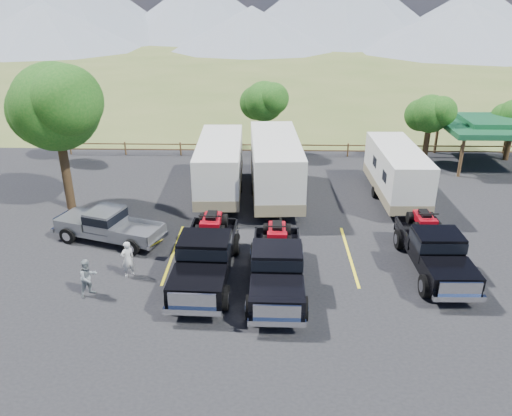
{
  "coord_description": "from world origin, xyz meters",
  "views": [
    {
      "loc": [
        -1.75,
        -15.86,
        11.12
      ],
      "look_at": [
        -2.26,
        5.64,
        1.6
      ],
      "focal_mm": 35.0,
      "sensor_mm": 36.0,
      "label": 1
    }
  ],
  "objects_px": {
    "rig_left": "(206,254)",
    "trailer_center": "(275,167)",
    "trailer_right": "(396,173)",
    "rig_center": "(277,264)",
    "trailer_left": "(220,167)",
    "pickup_silver": "(109,225)",
    "tree_big_nw": "(55,107)",
    "person_b": "(88,277)",
    "person_a": "(128,259)",
    "rig_right": "(434,248)",
    "pavilion": "(490,125)"
  },
  "relations": [
    {
      "from": "tree_big_nw",
      "to": "trailer_center",
      "type": "relative_size",
      "value": 0.79
    },
    {
      "from": "pavilion",
      "to": "rig_center",
      "type": "xyz_separation_m",
      "value": [
        -14.33,
        -15.65,
        -1.73
      ]
    },
    {
      "from": "rig_right",
      "to": "trailer_right",
      "type": "height_order",
      "value": "trailer_right"
    },
    {
      "from": "pavilion",
      "to": "rig_left",
      "type": "distance_m",
      "value": 22.88
    },
    {
      "from": "rig_left",
      "to": "tree_big_nw",
      "type": "bearing_deg",
      "value": 142.09
    },
    {
      "from": "pavilion",
      "to": "rig_right",
      "type": "distance_m",
      "value": 16.13
    },
    {
      "from": "trailer_center",
      "to": "tree_big_nw",
      "type": "bearing_deg",
      "value": -174.44
    },
    {
      "from": "rig_right",
      "to": "person_b",
      "type": "xyz_separation_m",
      "value": [
        -14.01,
        -2.34,
        -0.21
      ]
    },
    {
      "from": "pavilion",
      "to": "rig_right",
      "type": "xyz_separation_m",
      "value": [
        -7.65,
        -14.09,
        -1.76
      ]
    },
    {
      "from": "tree_big_nw",
      "to": "rig_left",
      "type": "xyz_separation_m",
      "value": [
        8.32,
        -6.98,
        -4.49
      ]
    },
    {
      "from": "rig_left",
      "to": "trailer_right",
      "type": "xyz_separation_m",
      "value": [
        9.72,
        8.6,
        0.51
      ]
    },
    {
      "from": "person_a",
      "to": "rig_left",
      "type": "bearing_deg",
      "value": 139.72
    },
    {
      "from": "tree_big_nw",
      "to": "person_b",
      "type": "xyz_separation_m",
      "value": [
        3.89,
        -8.45,
        -4.78
      ]
    },
    {
      "from": "rig_right",
      "to": "trailer_left",
      "type": "distance_m",
      "value": 12.77
    },
    {
      "from": "tree_big_nw",
      "to": "trailer_right",
      "type": "bearing_deg",
      "value": 5.1
    },
    {
      "from": "trailer_center",
      "to": "trailer_right",
      "type": "distance_m",
      "value": 6.8
    },
    {
      "from": "rig_left",
      "to": "trailer_left",
      "type": "relative_size",
      "value": 0.72
    },
    {
      "from": "rig_right",
      "to": "trailer_center",
      "type": "relative_size",
      "value": 0.62
    },
    {
      "from": "rig_center",
      "to": "person_b",
      "type": "distance_m",
      "value": 7.37
    },
    {
      "from": "rig_right",
      "to": "pickup_silver",
      "type": "distance_m",
      "value": 14.69
    },
    {
      "from": "trailer_center",
      "to": "person_b",
      "type": "relative_size",
      "value": 6.38
    },
    {
      "from": "tree_big_nw",
      "to": "trailer_left",
      "type": "xyz_separation_m",
      "value": [
        8.09,
        2.05,
        -3.87
      ]
    },
    {
      "from": "trailer_left",
      "to": "trailer_center",
      "type": "height_order",
      "value": "trailer_center"
    },
    {
      "from": "tree_big_nw",
      "to": "person_b",
      "type": "bearing_deg",
      "value": -65.31
    },
    {
      "from": "pavilion",
      "to": "rig_center",
      "type": "distance_m",
      "value": 21.29
    },
    {
      "from": "rig_left",
      "to": "trailer_left",
      "type": "xyz_separation_m",
      "value": [
        -0.23,
        9.03,
        0.62
      ]
    },
    {
      "from": "pavilion",
      "to": "tree_big_nw",
      "type": "bearing_deg",
      "value": -162.66
    },
    {
      "from": "trailer_center",
      "to": "trailer_right",
      "type": "xyz_separation_m",
      "value": [
        6.79,
        -0.12,
        -0.24
      ]
    },
    {
      "from": "rig_left",
      "to": "rig_right",
      "type": "bearing_deg",
      "value": 7.31
    },
    {
      "from": "rig_right",
      "to": "pickup_silver",
      "type": "relative_size",
      "value": 1.09
    },
    {
      "from": "rig_center",
      "to": "trailer_right",
      "type": "height_order",
      "value": "trailer_right"
    },
    {
      "from": "pickup_silver",
      "to": "rig_right",
      "type": "bearing_deg",
      "value": 99.69
    },
    {
      "from": "person_a",
      "to": "trailer_right",
      "type": "bearing_deg",
      "value": 172.6
    },
    {
      "from": "rig_center",
      "to": "trailer_left",
      "type": "height_order",
      "value": "trailer_left"
    },
    {
      "from": "rig_right",
      "to": "trailer_left",
      "type": "relative_size",
      "value": 0.67
    },
    {
      "from": "person_b",
      "to": "rig_center",
      "type": "bearing_deg",
      "value": -44.51
    },
    {
      "from": "rig_left",
      "to": "trailer_center",
      "type": "bearing_deg",
      "value": 73.51
    },
    {
      "from": "rig_right",
      "to": "pickup_silver",
      "type": "height_order",
      "value": "rig_right"
    },
    {
      "from": "rig_left",
      "to": "person_b",
      "type": "height_order",
      "value": "rig_left"
    },
    {
      "from": "trailer_center",
      "to": "person_a",
      "type": "height_order",
      "value": "trailer_center"
    },
    {
      "from": "rig_left",
      "to": "person_a",
      "type": "relative_size",
      "value": 4.16
    },
    {
      "from": "rig_right",
      "to": "rig_center",
      "type": "bearing_deg",
      "value": -167.75
    },
    {
      "from": "trailer_right",
      "to": "pickup_silver",
      "type": "distance_m",
      "value": 15.71
    },
    {
      "from": "rig_left",
      "to": "rig_center",
      "type": "xyz_separation_m",
      "value": [
        2.89,
        -0.69,
        -0.05
      ]
    },
    {
      "from": "trailer_left",
      "to": "person_a",
      "type": "xyz_separation_m",
      "value": [
        -3.04,
        -9.07,
        -0.88
      ]
    },
    {
      "from": "pavilion",
      "to": "trailer_center",
      "type": "xyz_separation_m",
      "value": [
        -14.3,
        -6.25,
        -0.94
      ]
    },
    {
      "from": "trailer_right",
      "to": "pickup_silver",
      "type": "xyz_separation_m",
      "value": [
        -14.68,
        -5.56,
        -0.73
      ]
    },
    {
      "from": "rig_center",
      "to": "person_a",
      "type": "distance_m",
      "value": 6.2
    },
    {
      "from": "pavilion",
      "to": "rig_center",
      "type": "bearing_deg",
      "value": -132.49
    },
    {
      "from": "rig_left",
      "to": "trailer_center",
      "type": "distance_m",
      "value": 9.22
    }
  ]
}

